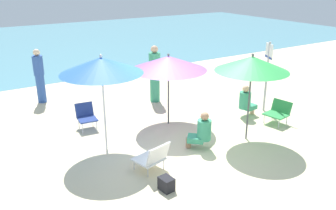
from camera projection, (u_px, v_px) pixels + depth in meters
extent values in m
plane|color=beige|center=(181.00, 142.00, 8.25)|extent=(40.00, 40.00, 0.00)
cube|color=#5693A3|center=(35.00, 44.00, 19.57)|extent=(40.00, 16.00, 0.01)
cylinder|color=silver|center=(104.00, 105.00, 7.54)|extent=(0.04, 0.04, 2.07)
cone|color=blue|center=(101.00, 65.00, 7.24)|extent=(1.72, 1.72, 0.34)
sphere|color=silver|center=(101.00, 56.00, 7.17)|extent=(0.06, 0.06, 0.06)
cylinder|color=#4C4C51|center=(168.00, 91.00, 8.98)|extent=(0.04, 0.04, 1.77)
cone|color=#8E56C6|center=(168.00, 63.00, 8.73)|extent=(1.90, 1.90, 0.35)
sphere|color=#4C4C51|center=(168.00, 55.00, 8.66)|extent=(0.06, 0.06, 0.06)
cylinder|color=#4C4C51|center=(249.00, 99.00, 8.08)|extent=(0.04, 0.04, 1.97)
cone|color=green|center=(252.00, 64.00, 7.79)|extent=(1.63, 1.63, 0.33)
sphere|color=#4C4C51|center=(253.00, 55.00, 7.72)|extent=(0.06, 0.06, 0.06)
cube|color=navy|center=(87.00, 119.00, 8.85)|extent=(0.48, 0.50, 0.03)
cube|color=navy|center=(84.00, 109.00, 8.99)|extent=(0.45, 0.18, 0.34)
cylinder|color=silver|center=(97.00, 126.00, 8.82)|extent=(0.02, 0.02, 0.25)
cylinder|color=silver|center=(82.00, 128.00, 8.67)|extent=(0.02, 0.02, 0.25)
cylinder|color=silver|center=(93.00, 120.00, 9.12)|extent=(0.02, 0.02, 0.25)
cylinder|color=silver|center=(79.00, 123.00, 8.97)|extent=(0.02, 0.02, 0.25)
cube|color=white|center=(149.00, 159.00, 7.02)|extent=(0.64, 0.61, 0.03)
cube|color=white|center=(158.00, 154.00, 6.78)|extent=(0.55, 0.28, 0.40)
cylinder|color=silver|center=(134.00, 165.00, 7.05)|extent=(0.02, 0.02, 0.21)
cylinder|color=silver|center=(150.00, 157.00, 7.34)|extent=(0.02, 0.02, 0.21)
cylinder|color=silver|center=(148.00, 172.00, 6.79)|extent=(0.02, 0.02, 0.21)
cylinder|color=silver|center=(164.00, 164.00, 7.08)|extent=(0.02, 0.02, 0.21)
cube|color=#33934C|center=(276.00, 115.00, 9.17)|extent=(0.55, 0.61, 0.03)
cube|color=#33934C|center=(282.00, 106.00, 9.27)|extent=(0.22, 0.56, 0.32)
cylinder|color=silver|center=(279.00, 124.00, 8.95)|extent=(0.02, 0.02, 0.23)
cylinder|color=silver|center=(264.00, 119.00, 9.25)|extent=(0.02, 0.02, 0.23)
cylinder|color=silver|center=(287.00, 120.00, 9.18)|extent=(0.02, 0.02, 0.23)
cylinder|color=silver|center=(272.00, 115.00, 9.48)|extent=(0.02, 0.02, 0.23)
cube|color=#389970|center=(196.00, 139.00, 7.88)|extent=(0.47, 0.47, 0.12)
cylinder|color=tan|center=(188.00, 143.00, 7.95)|extent=(0.12, 0.12, 0.23)
cylinder|color=#389970|center=(204.00, 130.00, 7.78)|extent=(0.31, 0.31, 0.45)
sphere|color=tan|center=(205.00, 116.00, 7.67)|extent=(0.18, 0.18, 0.18)
cylinder|color=#2D519E|center=(41.00, 89.00, 10.67)|extent=(0.25, 0.25, 0.85)
cylinder|color=#2D519E|center=(38.00, 65.00, 10.42)|extent=(0.30, 0.30, 0.57)
sphere|color=beige|center=(36.00, 52.00, 10.29)|extent=(0.20, 0.20, 0.20)
cylinder|color=#389970|center=(155.00, 88.00, 10.74)|extent=(0.29, 0.29, 0.85)
cylinder|color=#389970|center=(155.00, 64.00, 10.49)|extent=(0.34, 0.34, 0.64)
sphere|color=#DBAD84|center=(154.00, 49.00, 10.34)|extent=(0.21, 0.21, 0.21)
cube|color=#389970|center=(249.00, 107.00, 9.72)|extent=(0.39, 0.34, 0.12)
cylinder|color=#DBAD84|center=(252.00, 110.00, 9.85)|extent=(0.12, 0.12, 0.25)
cylinder|color=#389970|center=(245.00, 100.00, 9.54)|extent=(0.31, 0.31, 0.46)
sphere|color=#DBAD84|center=(246.00, 89.00, 9.43)|extent=(0.19, 0.19, 0.19)
cylinder|color=#ADADB2|center=(267.00, 77.00, 9.82)|extent=(0.06, 0.06, 1.95)
cube|color=white|center=(269.00, 51.00, 9.57)|extent=(0.19, 0.40, 0.40)
cube|color=navy|center=(269.00, 57.00, 9.62)|extent=(0.20, 0.40, 0.06)
cube|color=black|center=(166.00, 184.00, 6.38)|extent=(0.24, 0.29, 0.25)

